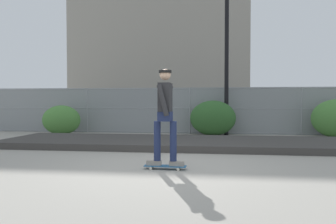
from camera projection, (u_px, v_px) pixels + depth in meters
ground_plane at (163, 169)px, 6.39m from camera, size 120.00×120.00×0.00m
gravel_berm at (181, 143)px, 9.85m from camera, size 10.36×2.90×0.18m
skateboard at (165, 166)px, 6.41m from camera, size 0.81×0.23×0.07m
skater at (165, 110)px, 6.38m from camera, size 0.72×0.59×1.82m
chain_fence at (190, 110)px, 13.56m from camera, size 25.85×0.06×1.85m
street_lamp at (227, 31)px, 12.86m from camera, size 0.44×0.44×6.30m
parked_car_near at (113, 111)px, 17.03m from camera, size 4.47×2.08×1.66m
parked_car_mid at (236, 111)px, 16.05m from camera, size 4.45×2.04×1.66m
library_building at (164, 21)px, 47.04m from camera, size 22.26×13.78×24.96m
shrub_left at (61, 120)px, 13.14m from camera, size 1.48×1.21×1.14m
shrub_center at (213, 118)px, 12.76m from camera, size 1.72×1.41×1.33m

